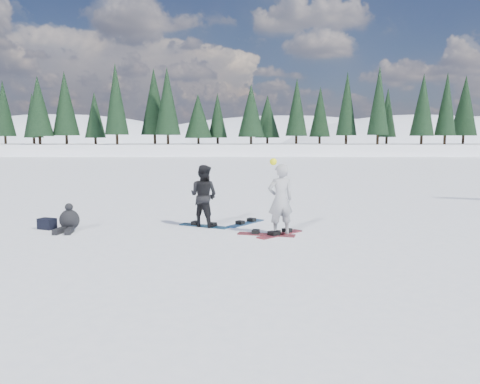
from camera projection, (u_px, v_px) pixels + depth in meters
name	position (u px, v px, depth m)	size (l,w,h in m)	color
ground	(279.00, 229.00, 12.96)	(420.00, 420.00, 0.00)	white
alpine_backdrop	(214.00, 175.00, 202.42)	(412.50, 227.00, 53.20)	white
snowboarder_woman	(280.00, 199.00, 12.10)	(0.76, 0.60, 2.00)	#AAA9AF
snowboarder_man	(204.00, 196.00, 13.24)	(0.86, 0.67, 1.76)	black
seated_rider	(69.00, 220.00, 12.67)	(0.55, 0.90, 0.75)	black
gear_bag	(47.00, 224.00, 12.93)	(0.45, 0.30, 0.30)	black
snowboard_woman	(280.00, 234.00, 12.21)	(1.50, 0.28, 0.03)	maroon
snowboard_man	(204.00, 226.00, 13.34)	(1.50, 0.28, 0.03)	#165479
snowboard_loose_b	(266.00, 235.00, 12.16)	(1.50, 0.28, 0.03)	maroon
snowboard_loose_a	(246.00, 223.00, 13.75)	(1.50, 0.28, 0.03)	navy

